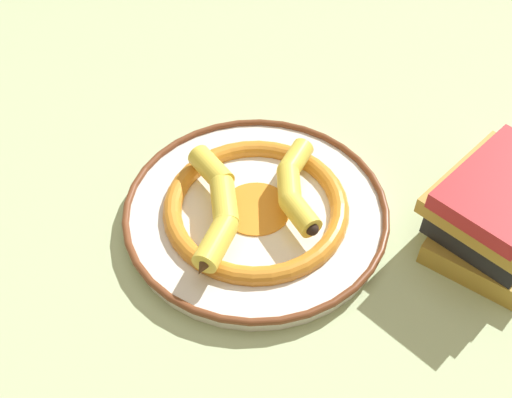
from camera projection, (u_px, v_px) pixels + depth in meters
The scene contains 5 objects.
ground_plane at pixel (254, 229), 0.79m from camera, with size 2.80×2.80×0.00m, color #B2C693.
decorative_bowl at pixel (256, 210), 0.79m from camera, with size 0.35×0.35×0.04m.
banana_a at pixel (294, 184), 0.77m from camera, with size 0.13×0.13×0.03m.
banana_b at pixel (217, 207), 0.75m from camera, with size 0.14×0.17×0.03m.
book_stack at pixel (501, 210), 0.74m from camera, with size 0.20×0.16×0.11m.
Camera 1 is at (-0.33, -0.36, 0.62)m, focal length 42.00 mm.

